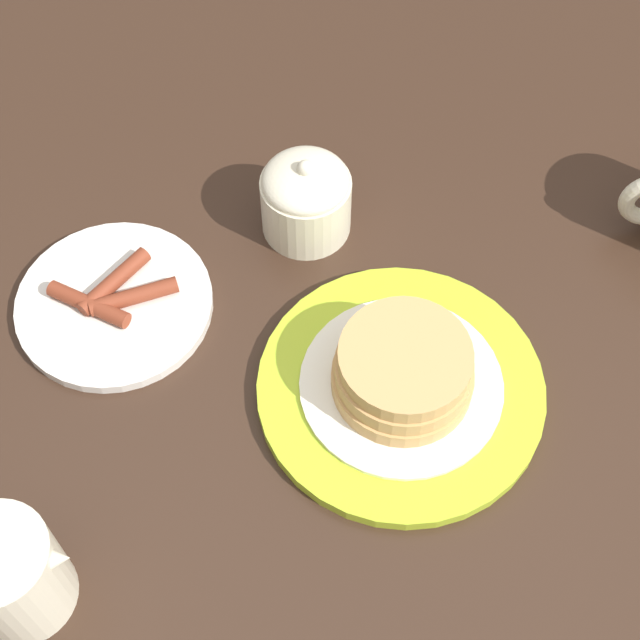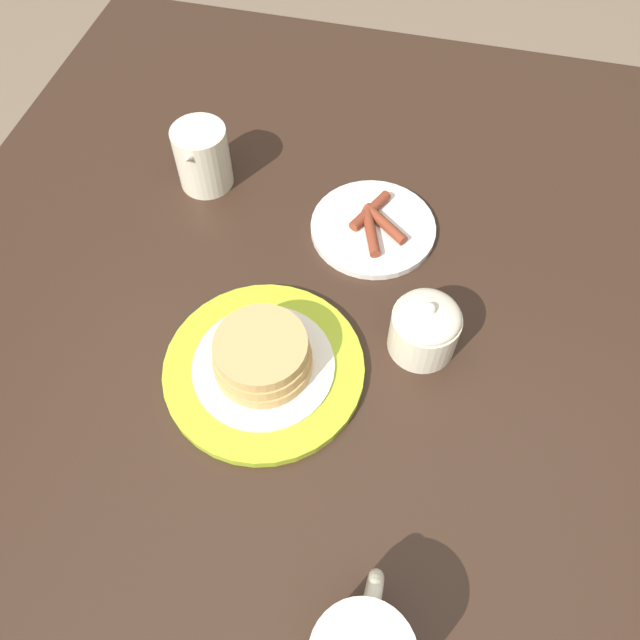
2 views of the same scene
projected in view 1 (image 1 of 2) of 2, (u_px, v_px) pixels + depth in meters
ground_plane at (403, 609)px, 1.44m from camera, size 8.00×8.00×0.00m
dining_table at (454, 412)px, 0.89m from camera, size 1.50×1.05×0.74m
pancake_plate at (402, 381)px, 0.77m from camera, size 0.23×0.23×0.06m
side_plate_bacon at (114, 303)px, 0.83m from camera, size 0.17×0.17×0.02m
creamer_pitcher at (10, 573)px, 0.66m from camera, size 0.12×0.07×0.10m
sugar_bowl at (306, 197)px, 0.85m from camera, size 0.08×0.08×0.08m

